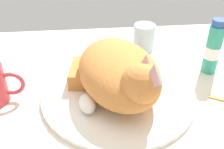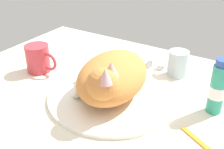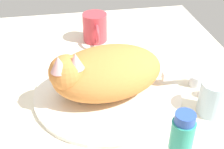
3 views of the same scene
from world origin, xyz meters
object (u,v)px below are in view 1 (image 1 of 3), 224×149
Objects in this scene: faucet at (110,46)px; toothpaste_bottle at (213,48)px; cat at (119,73)px; rinse_cup at (144,38)px.

toothpaste_bottle reaches higher than faucet.
toothpaste_bottle is at bearing -27.03° from faucet.
toothpaste_bottle is at bearing 19.74° from cat.
faucet is at bearing -175.61° from rinse_cup.
cat is at bearing -160.26° from toothpaste_bottle.
faucet is at bearing 90.19° from cat.
toothpaste_bottle is (26.80, 9.62, -0.03)cm from cat.
faucet is at bearing 152.97° from toothpaste_bottle.
faucet is 0.40× the size of cat.
cat is 3.57× the size of rinse_cup.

